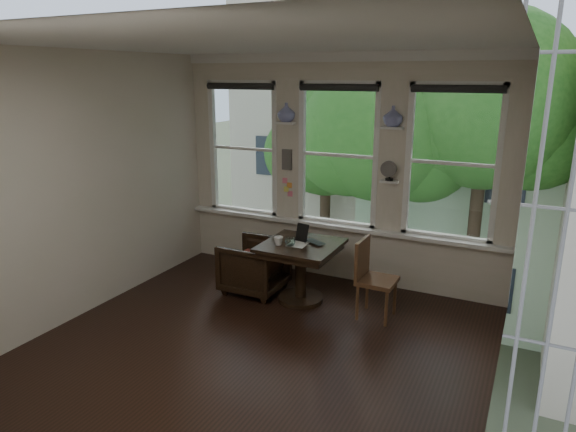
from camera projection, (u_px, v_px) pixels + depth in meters
The scene contains 25 objects.
ground at pixel (257, 349), 5.28m from camera, with size 4.50×4.50×0.00m, color black.
ceiling at pixel (251, 42), 4.48m from camera, with size 4.50×4.50×0.00m, color silver.
wall_back at pixel (338, 170), 6.82m from camera, with size 4.50×4.50×0.00m, color beige.
wall_front at pixel (58, 297), 2.93m from camera, with size 4.50×4.50×0.00m, color beige.
wall_left at pixel (83, 186), 5.84m from camera, with size 4.50×4.50×0.00m, color beige.
wall_right at pixel (509, 241), 3.92m from camera, with size 4.50×4.50×0.00m, color beige.
window_left at pixel (244, 148), 7.39m from camera, with size 1.10×0.12×1.90m, color white, non-canonical shape.
window_center at pixel (339, 155), 6.77m from camera, with size 1.10×0.12×1.90m, color white, non-canonical shape.
window_right at pixel (452, 163), 6.15m from camera, with size 1.10×0.12×1.90m, color white, non-canonical shape.
shelf_left at pixel (286, 123), 6.89m from camera, with size 0.26×0.16×0.03m, color white.
shelf_right at pixel (392, 128), 6.27m from camera, with size 0.26×0.16×0.03m, color white.
intercom at pixel (287, 159), 7.05m from camera, with size 0.14×0.06×0.28m, color #59544F.
sticky_notes at pixel (287, 184), 7.14m from camera, with size 0.16×0.01×0.24m, color pink, non-canonical shape.
desk_fan at pixel (389, 174), 6.40m from camera, with size 0.20×0.20×0.24m, color #59544F, non-canonical shape.
vase_left at pixel (286, 112), 6.85m from camera, with size 0.24×0.24×0.25m, color white.
vase_right at pixel (393, 116), 6.23m from camera, with size 0.24×0.24×0.25m, color white.
table at pixel (301, 273), 6.31m from camera, with size 0.90×0.90×0.75m, color black, non-canonical shape.
armchair_left at pixel (254, 266), 6.62m from camera, with size 0.73×0.75×0.69m, color black.
cushion_red at pixel (254, 258), 6.59m from camera, with size 0.45×0.45×0.06m, color maroon.
side_chair_right at pixel (377, 280), 5.86m from camera, with size 0.42×0.42×0.92m, color #452F18, non-canonical shape.
laptop at pixel (312, 243), 6.19m from camera, with size 0.29×0.19×0.02m, color black.
mug at pixel (279, 241), 6.15m from camera, with size 0.11×0.11×0.10m, color white.
drinking_glass at pixel (290, 242), 6.11m from camera, with size 0.13×0.13×0.10m, color white.
tablet at pixel (302, 233), 6.28m from camera, with size 0.16×0.02×0.22m, color black.
papers at pixel (298, 244), 6.21m from camera, with size 0.22×0.30×0.00m, color silver.
Camera 1 is at (2.38, -4.09, 2.73)m, focal length 32.00 mm.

